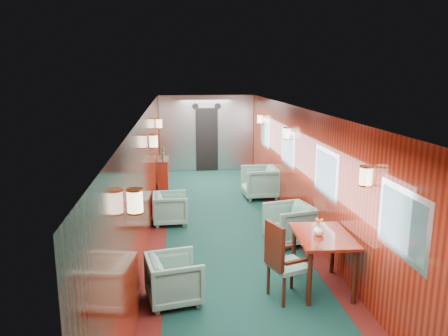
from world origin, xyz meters
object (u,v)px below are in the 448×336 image
Objects in this scene: armchair_left_near at (174,279)px; armchair_left_far at (171,208)px; dining_table at (323,243)px; credenza at (163,173)px; side_chair at (282,258)px; armchair_right_far at (260,182)px; armchair_right_near at (289,224)px.

armchair_left_near is 3.21m from armchair_left_far.
credenza is at bearing 114.96° from dining_table.
dining_table is at bearing -146.86° from armchair_left_far.
side_chair is 1.29× the size of armchair_right_far.
armchair_left_near is 5.35m from armchair_right_far.
dining_table is at bearing -1.69° from armchair_right_far.
dining_table is at bearing 1.43° from side_chair.
armchair_right_far is (0.01, 4.76, -0.30)m from dining_table.
armchair_right_far is at bearing -24.25° from credenza.
armchair_left_near is 0.91× the size of armchair_right_near.
credenza is 4.74m from armchair_right_near.
dining_table is 1.30× the size of armchair_right_far.
armchair_right_near reaches higher than armchair_left_near.
side_chair is 1.50m from armchair_left_near.
armchair_left_near is at bearing -87.13° from credenza.
armchair_left_far is (-1.54, 3.31, -0.28)m from side_chair.
credenza reaches higher than dining_table.
credenza is 2.67m from armchair_right_far.
armchair_right_far is (2.13, 4.90, 0.06)m from armchair_left_near.
armchair_right_far is at bearing 92.37° from dining_table.
armchair_left_near is at bearing -173.61° from dining_table.
side_chair reaches higher than credenza.
side_chair is at bearing -30.67° from armchair_right_near.
dining_table is at bearing -67.52° from credenza.
credenza is 6.01m from armchair_left_near.
armchair_right_far reaches higher than armchair_right_near.
armchair_right_far is (2.43, -1.10, -0.03)m from credenza.
credenza reaches higher than armchair_left_near.
armchair_left_far is at bearing -10.14° from armchair_left_near.
armchair_right_near is at bearing 93.02° from dining_table.
armchair_right_near is (2.18, -1.29, 0.04)m from armchair_left_far.
side_chair is 2.13m from armchair_right_near.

